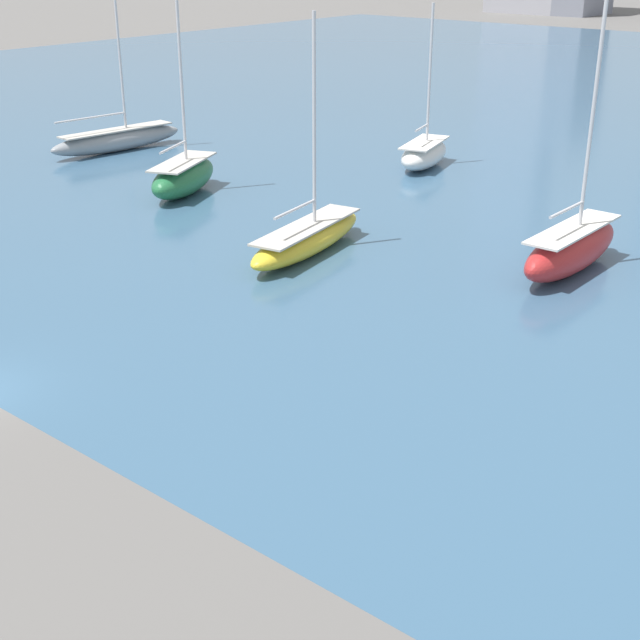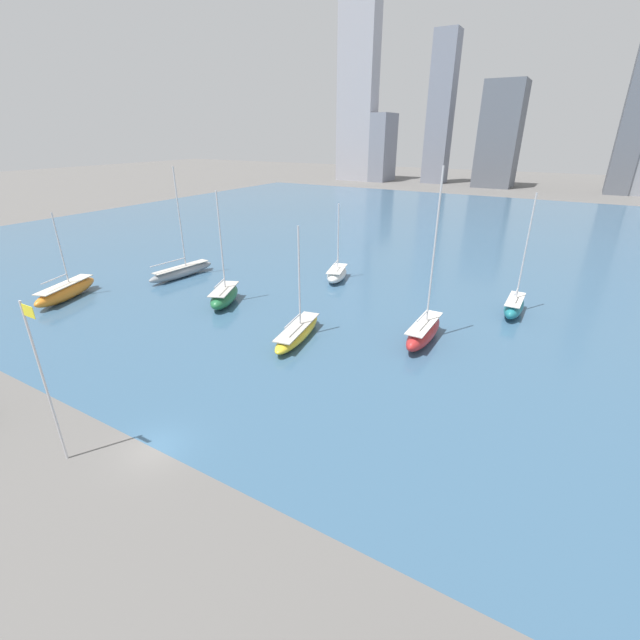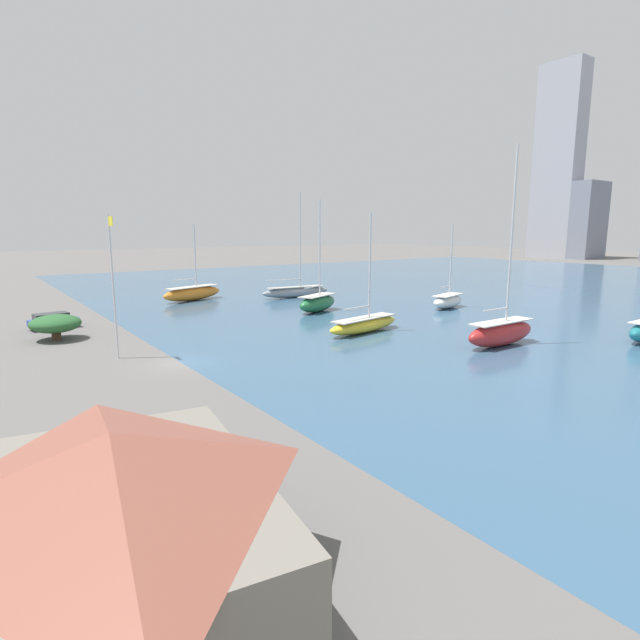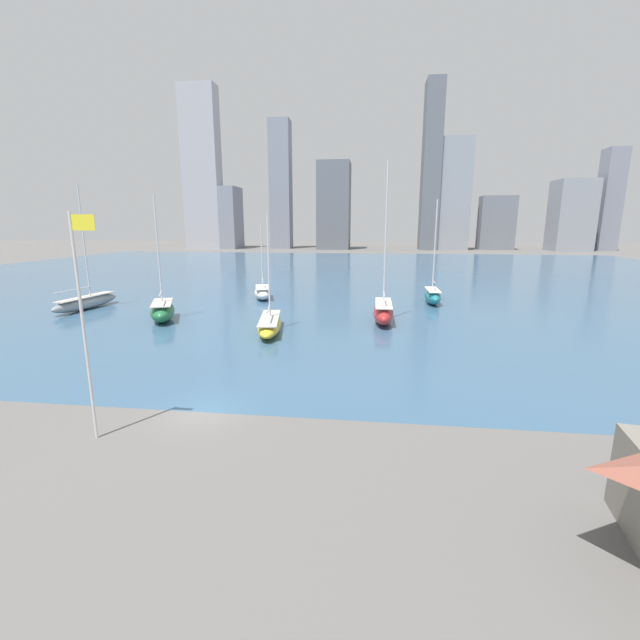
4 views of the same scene
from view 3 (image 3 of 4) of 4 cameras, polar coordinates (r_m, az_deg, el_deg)
name	(u,v)px [view 3 (image 3 of 4)]	position (r m, az deg, el deg)	size (l,w,h in m)	color
ground_plane	(181,363)	(39.02, -15.60, -4.72)	(500.00, 500.00, 0.00)	#605E5B
harbor_water	(619,295)	(90.48, 30.96, 2.51)	(180.00, 140.00, 0.00)	#385B7A
boat_shed	(115,518)	(15.00, -22.34, -20.20)	(11.04, 8.89, 4.74)	slate
flag_pole	(113,282)	(40.89, -22.57, 4.05)	(1.24, 0.14, 10.97)	silver
yard_shrub	(55,324)	(51.04, -28.00, -0.38)	(4.35, 4.35, 2.31)	#4C3823
sailboat_green	(317,302)	(61.06, -0.29, 2.02)	(5.11, 7.54, 13.46)	#236B3D
sailboat_red	(501,332)	(45.67, 20.00, -1.27)	(2.14, 8.39, 16.76)	#B72828
sailboat_white	(448,301)	(65.96, 14.39, 2.16)	(4.07, 6.88, 10.63)	white
sailboat_orange	(193,293)	(73.27, -14.35, 3.01)	(5.45, 10.21, 10.70)	orange
sailboat_yellow	(364,324)	(48.79, 5.08, -0.46)	(3.79, 9.78, 11.43)	yellow
sailboat_gray	(296,291)	(74.35, -2.79, 3.32)	(2.83, 10.97, 15.25)	gray
parked_wagon_blue	(53,320)	(57.09, -28.23, -0.01)	(2.74, 4.63, 1.61)	#284293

